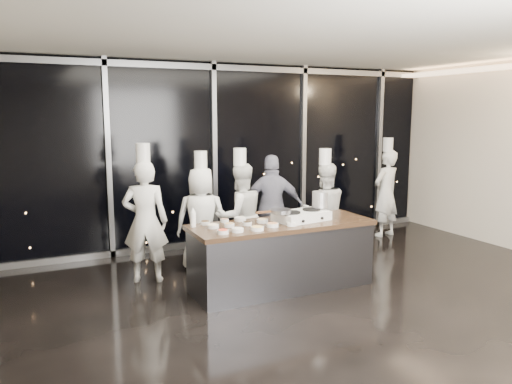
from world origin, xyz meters
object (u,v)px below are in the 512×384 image
Objects in this scene: stock_pot at (320,199)px; chef_side at (386,192)px; stove at (301,216)px; guest at (273,207)px; chef_left at (202,218)px; frying_pan at (280,211)px; chef_center at (240,216)px; chef_far_left at (145,220)px; chef_right at (324,211)px; demo_counter at (282,255)px.

chef_side is at bearing 32.78° from stock_pot.
guest is (0.22, 1.28, -0.12)m from stove.
guest is at bearing -3.52° from chef_side.
chef_left is at bearing 25.89° from guest.
chef_center is at bearing 84.52° from frying_pan.
guest is at bearing 56.61° from frying_pan.
stove is 0.46× the size of guest.
chef_left is 0.98× the size of chef_center.
chef_side is (4.73, 0.65, -0.03)m from chef_far_left.
chef_left is at bearing 140.06° from stock_pot.
frying_pan is 3.67m from chef_side.
chef_right is at bearing 10.23° from chef_side.
guest is (0.66, 0.22, 0.03)m from chef_center.
stock_pot is at bearing 3.18° from stove.
chef_side is (3.17, 1.71, 0.39)m from demo_counter.
chef_right is (1.25, 0.90, 0.34)m from demo_counter.
chef_center is 1.40m from chef_right.
chef_far_left reaches higher than demo_counter.
chef_far_left is at bearing 28.38° from guest.
chef_far_left reaches higher than chef_right.
chef_left is 1.06× the size of guest.
chef_right is (1.30, 0.94, -0.28)m from frying_pan.
demo_counter is 1.31× the size of chef_side.
stove is at bearing 110.60° from chef_center.
stock_pot is 1.79m from chef_left.
chef_side reaches higher than guest.
chef_left reaches higher than demo_counter.
guest is at bearing -153.89° from chef_left.
stock_pot is at bearing 117.77° from guest.
chef_left reaches higher than chef_right.
stock_pot is at bearing 176.48° from chef_far_left.
chef_far_left is (-1.87, 1.05, -0.09)m from stove.
guest is (0.58, 1.33, -0.22)m from frying_pan.
chef_side is (3.87, 0.50, 0.05)m from chef_left.
guest is at bearing 95.61° from stock_pot.
chef_far_left is 4.78m from chef_side.
guest reaches higher than frying_pan.
chef_center reaches higher than demo_counter.
demo_counter is 0.59m from stove.
stove is 0.40× the size of chef_far_left.
chef_right is (0.72, -0.39, -0.05)m from guest.
stock_pot is 0.11× the size of chef_far_left.
chef_center is 1.08× the size of guest.
chef_center is 0.97× the size of chef_side.
chef_side is (2.86, 1.70, -0.12)m from stove.
demo_counter is 1.94m from chef_far_left.
demo_counter is 0.61m from frying_pan.
chef_side reaches higher than stove.
chef_center reaches higher than chef_left.
stove is at bearing 18.15° from chef_side.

